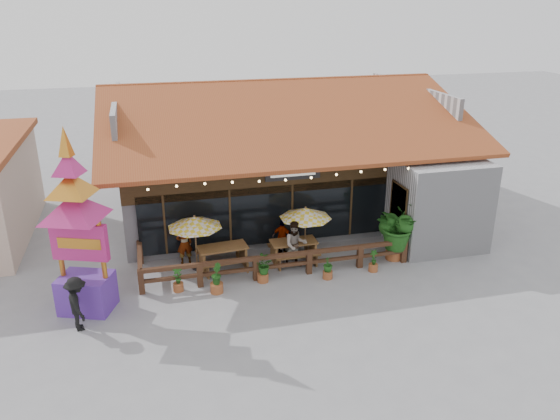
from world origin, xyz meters
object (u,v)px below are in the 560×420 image
object	(u,v)px
umbrella_right	(305,213)
picnic_table_right	(294,247)
umbrella_left	(195,222)
thai_sign_tower	(75,211)
tropical_plant	(396,226)
pedestrian	(77,304)
picnic_table_left	(223,253)

from	to	relation	value
umbrella_right	picnic_table_right	xyz separation A→B (m)	(-0.51, -0.16, -1.31)
umbrella_left	thai_sign_tower	bearing A→B (deg)	-151.96
tropical_plant	pedestrian	world-z (taller)	tropical_plant
picnic_table_left	tropical_plant	size ratio (longest dim) A/B	0.82
thai_sign_tower	umbrella_right	bearing A→B (deg)	13.45
picnic_table_left	tropical_plant	world-z (taller)	tropical_plant
umbrella_left	picnic_table_right	size ratio (longest dim) A/B	1.52
umbrella_left	umbrella_right	distance (m)	4.19
picnic_table_right	pedestrian	world-z (taller)	pedestrian
umbrella_left	picnic_table_right	xyz separation A→B (m)	(3.68, -0.26, -1.32)
umbrella_left	umbrella_right	size ratio (longest dim) A/B	1.01
umbrella_right	picnic_table_right	distance (m)	1.41
picnic_table_left	picnic_table_right	bearing A→B (deg)	-2.44
umbrella_left	pedestrian	distance (m)	5.12
umbrella_left	tropical_plant	distance (m)	7.62
thai_sign_tower	tropical_plant	world-z (taller)	thai_sign_tower
umbrella_left	tropical_plant	bearing A→B (deg)	-7.88
umbrella_left	umbrella_right	world-z (taller)	umbrella_left
picnic_table_left	thai_sign_tower	bearing A→B (deg)	-158.56
picnic_table_right	thai_sign_tower	xyz separation A→B (m)	(-7.44, -1.74, 2.88)
umbrella_left	pedestrian	xyz separation A→B (m)	(-3.92, -3.13, -1.02)
picnic_table_left	thai_sign_tower	distance (m)	5.82
umbrella_left	picnic_table_left	distance (m)	1.63
pedestrian	tropical_plant	bearing A→B (deg)	-95.75
tropical_plant	picnic_table_left	bearing A→B (deg)	172.22
umbrella_right	pedestrian	distance (m)	8.71
umbrella_right	picnic_table_left	size ratio (longest dim) A/B	1.34
picnic_table_left	picnic_table_right	world-z (taller)	picnic_table_left
umbrella_right	pedestrian	xyz separation A→B (m)	(-8.11, -3.03, -1.00)
picnic_table_left	tropical_plant	xyz separation A→B (m)	(6.56, -0.90, 0.78)
picnic_table_right	pedestrian	size ratio (longest dim) A/B	1.01
umbrella_left	picnic_table_left	size ratio (longest dim) A/B	1.37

